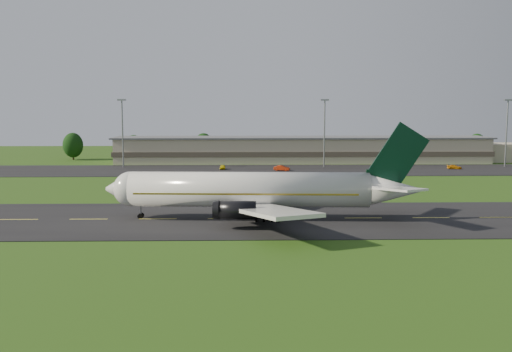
{
  "coord_description": "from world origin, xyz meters",
  "views": [
    {
      "loc": [
        -19.38,
        -89.83,
        17.66
      ],
      "look_at": [
        -17.11,
        8.0,
        6.0
      ],
      "focal_mm": 40.0,
      "sensor_mm": 36.0,
      "label": 1
    }
  ],
  "objects_px": {
    "light_mast_east": "(507,125)",
    "light_mast_centre": "(324,125)",
    "service_vehicle_b": "(282,168)",
    "light_mast_west": "(122,125)",
    "airliner": "(255,190)",
    "terminal": "(321,150)",
    "service_vehicle_c": "(394,168)",
    "service_vehicle_d": "(454,167)",
    "service_vehicle_a": "(223,167)"
  },
  "relations": [
    {
      "from": "light_mast_east",
      "to": "light_mast_centre",
      "type": "bearing_deg",
      "value": 180.0
    },
    {
      "from": "light_mast_east",
      "to": "service_vehicle_b",
      "type": "relative_size",
      "value": 4.49
    },
    {
      "from": "light_mast_centre",
      "to": "light_mast_east",
      "type": "relative_size",
      "value": 1.0
    },
    {
      "from": "light_mast_west",
      "to": "light_mast_east",
      "type": "distance_m",
      "value": 115.0
    },
    {
      "from": "airliner",
      "to": "light_mast_west",
      "type": "relative_size",
      "value": 2.52
    },
    {
      "from": "terminal",
      "to": "service_vehicle_b",
      "type": "relative_size",
      "value": 32.0
    },
    {
      "from": "terminal",
      "to": "service_vehicle_c",
      "type": "height_order",
      "value": "terminal"
    },
    {
      "from": "airliner",
      "to": "terminal",
      "type": "bearing_deg",
      "value": 79.09
    },
    {
      "from": "airliner",
      "to": "service_vehicle_d",
      "type": "xyz_separation_m",
      "value": [
        59.64,
        73.39,
        -3.96
      ]
    },
    {
      "from": "light_mast_west",
      "to": "light_mast_centre",
      "type": "xyz_separation_m",
      "value": [
        60.0,
        0.0,
        0.0
      ]
    },
    {
      "from": "terminal",
      "to": "service_vehicle_b",
      "type": "xyz_separation_m",
      "value": [
        -14.74,
        -26.04,
        -3.14
      ]
    },
    {
      "from": "light_mast_west",
      "to": "service_vehicle_d",
      "type": "distance_m",
      "value": 98.08
    },
    {
      "from": "service_vehicle_b",
      "to": "service_vehicle_c",
      "type": "xyz_separation_m",
      "value": [
        32.09,
        0.85,
        -0.04
      ]
    },
    {
      "from": "light_mast_east",
      "to": "service_vehicle_a",
      "type": "relative_size",
      "value": 5.33
    },
    {
      "from": "light_mast_west",
      "to": "service_vehicle_b",
      "type": "relative_size",
      "value": 4.49
    },
    {
      "from": "terminal",
      "to": "service_vehicle_a",
      "type": "xyz_separation_m",
      "value": [
        -31.63,
        -22.03,
        -3.24
      ]
    },
    {
      "from": "service_vehicle_c",
      "to": "light_mast_centre",
      "type": "bearing_deg",
      "value": 169.89
    },
    {
      "from": "light_mast_east",
      "to": "service_vehicle_d",
      "type": "xyz_separation_m",
      "value": [
        -17.89,
        -6.66,
        -12.04
      ]
    },
    {
      "from": "light_mast_centre",
      "to": "service_vehicle_b",
      "type": "bearing_deg",
      "value": -143.56
    },
    {
      "from": "light_mast_east",
      "to": "service_vehicle_c",
      "type": "distance_m",
      "value": 39.21
    },
    {
      "from": "service_vehicle_b",
      "to": "light_mast_east",
      "type": "bearing_deg",
      "value": -64.75
    },
    {
      "from": "service_vehicle_d",
      "to": "light_mast_west",
      "type": "bearing_deg",
      "value": 96.74
    },
    {
      "from": "terminal",
      "to": "service_vehicle_a",
      "type": "distance_m",
      "value": 38.69
    },
    {
      "from": "light_mast_west",
      "to": "airliner",
      "type": "bearing_deg",
      "value": -64.91
    },
    {
      "from": "light_mast_west",
      "to": "light_mast_centre",
      "type": "relative_size",
      "value": 1.0
    },
    {
      "from": "airliner",
      "to": "service_vehicle_a",
      "type": "height_order",
      "value": "airliner"
    },
    {
      "from": "airliner",
      "to": "light_mast_west",
      "type": "xyz_separation_m",
      "value": [
        -37.48,
        80.05,
        8.08
      ]
    },
    {
      "from": "service_vehicle_a",
      "to": "service_vehicle_c",
      "type": "bearing_deg",
      "value": -2.98
    },
    {
      "from": "service_vehicle_d",
      "to": "service_vehicle_b",
      "type": "bearing_deg",
      "value": 104.28
    },
    {
      "from": "light_mast_west",
      "to": "light_mast_centre",
      "type": "height_order",
      "value": "same"
    },
    {
      "from": "light_mast_centre",
      "to": "light_mast_west",
      "type": "bearing_deg",
      "value": 180.0
    },
    {
      "from": "terminal",
      "to": "light_mast_west",
      "type": "xyz_separation_m",
      "value": [
        -61.4,
        -16.18,
        8.75
      ]
    },
    {
      "from": "light_mast_west",
      "to": "service_vehicle_a",
      "type": "bearing_deg",
      "value": -11.12
    },
    {
      "from": "light_mast_centre",
      "to": "service_vehicle_b",
      "type": "relative_size",
      "value": 4.49
    },
    {
      "from": "terminal",
      "to": "service_vehicle_c",
      "type": "bearing_deg",
      "value": -55.44
    },
    {
      "from": "service_vehicle_b",
      "to": "service_vehicle_c",
      "type": "height_order",
      "value": "service_vehicle_b"
    },
    {
      "from": "light_mast_centre",
      "to": "service_vehicle_c",
      "type": "distance_m",
      "value": 23.98
    },
    {
      "from": "terminal",
      "to": "service_vehicle_d",
      "type": "xyz_separation_m",
      "value": [
        35.71,
        -22.84,
        -3.29
      ]
    },
    {
      "from": "service_vehicle_c",
      "to": "light_mast_west",
      "type": "bearing_deg",
      "value": -170.98
    },
    {
      "from": "service_vehicle_d",
      "to": "service_vehicle_c",
      "type": "bearing_deg",
      "value": 107.93
    },
    {
      "from": "light_mast_east",
      "to": "service_vehicle_b",
      "type": "distance_m",
      "value": 70.06
    },
    {
      "from": "light_mast_east",
      "to": "service_vehicle_c",
      "type": "bearing_deg",
      "value": -166.05
    },
    {
      "from": "light_mast_west",
      "to": "light_mast_centre",
      "type": "bearing_deg",
      "value": 0.0
    },
    {
      "from": "terminal",
      "to": "service_vehicle_b",
      "type": "bearing_deg",
      "value": -119.52
    },
    {
      "from": "terminal",
      "to": "light_mast_centre",
      "type": "bearing_deg",
      "value": -94.95
    },
    {
      "from": "terminal",
      "to": "light_mast_centre",
      "type": "distance_m",
      "value": 18.45
    },
    {
      "from": "terminal",
      "to": "light_mast_centre",
      "type": "relative_size",
      "value": 7.13
    },
    {
      "from": "light_mast_centre",
      "to": "light_mast_east",
      "type": "height_order",
      "value": "same"
    },
    {
      "from": "light_mast_centre",
      "to": "service_vehicle_a",
      "type": "distance_m",
      "value": 33.04
    },
    {
      "from": "service_vehicle_b",
      "to": "service_vehicle_d",
      "type": "distance_m",
      "value": 50.55
    }
  ]
}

